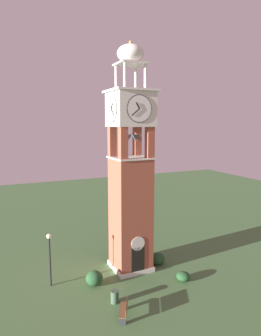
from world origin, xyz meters
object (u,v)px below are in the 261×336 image
(clock_tower, at_px, (131,179))
(park_bench, at_px, (124,309))
(trash_bin, at_px, (115,297))
(lamp_post, at_px, (50,250))

(clock_tower, height_order, park_bench, clock_tower)
(park_bench, bearing_deg, trash_bin, 89.57)
(park_bench, relative_size, trash_bin, 2.03)
(lamp_post, relative_size, trash_bin, 4.86)
(lamp_post, bearing_deg, park_bench, -58.03)
(clock_tower, relative_size, park_bench, 10.79)
(clock_tower, relative_size, trash_bin, 21.88)
(lamp_post, bearing_deg, trash_bin, -48.36)
(clock_tower, height_order, trash_bin, clock_tower)
(park_bench, height_order, lamp_post, lamp_post)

